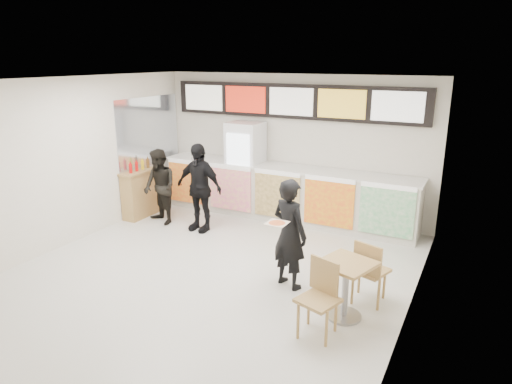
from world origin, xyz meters
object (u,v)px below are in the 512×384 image
Objects in this scene: service_counter at (284,193)px; drinks_fridge at (245,168)px; customer_mid at (199,187)px; cafe_table at (346,279)px; customer_left at (160,187)px; customer_main at (290,234)px; condiment_ledge at (140,193)px.

drinks_fridge is (-0.93, 0.02, 0.43)m from service_counter.
customer_mid is (-0.30, -1.36, -0.13)m from drinks_fridge.
customer_left is at bearing 176.35° from cafe_table.
customer_mid is (0.93, 0.05, 0.10)m from customer_left.
customer_main is at bearing 1.36° from customer_left.
customer_mid is at bearing -7.82° from customer_main.
condiment_ledge is at bearing -146.17° from drinks_fridge.
customer_left is 0.93m from customer_mid.
customer_mid is 1.05× the size of cafe_table.
drinks_fridge is 1.40m from customer_mid.
cafe_table is at bearing -44.76° from drinks_fridge.
cafe_table is (1.00, -0.47, -0.28)m from customer_main.
service_counter is 2.78× the size of drinks_fridge.
condiment_ledge is (-5.09, 1.91, -0.03)m from cafe_table.
customer_main is (2.20, -2.70, -0.17)m from drinks_fridge.
cafe_table is (3.50, -1.81, -0.33)m from customer_mid.
customer_left is (-1.22, -1.41, -0.23)m from drinks_fridge.
customer_left is at bearing -173.67° from customer_mid.
drinks_fridge is 1.20× the size of cafe_table.
cafe_table is at bearing -24.11° from customer_mid.
condiment_ledge is at bearing 0.98° from customer_main.
customer_main is 3.66m from customer_left.
service_counter is 1.85m from customer_mid.
customer_main is 1.08× the size of customer_left.
cafe_table is (3.20, -3.18, -0.45)m from drinks_fridge.
service_counter is 3.89m from cafe_table.
drinks_fridge is 4.53m from cafe_table.
service_counter is 3.59× the size of customer_left.
customer_main is at bearing -19.43° from condiment_ledge.
customer_left is (-3.43, 1.29, -0.06)m from customer_main.
customer_left is at bearing -0.27° from customer_main.
condiment_ledge is (-4.09, 1.44, -0.32)m from customer_main.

